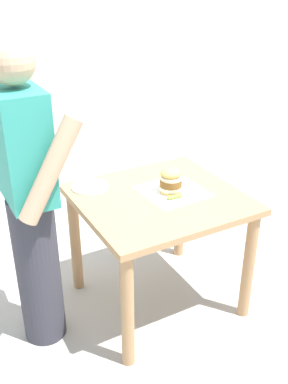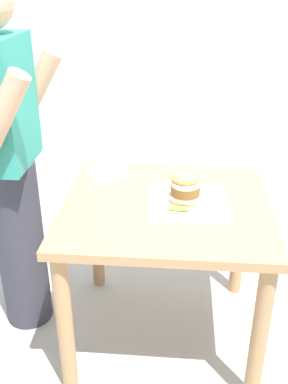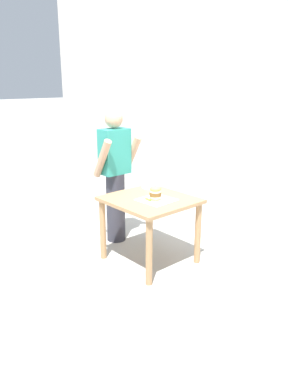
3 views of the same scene
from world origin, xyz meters
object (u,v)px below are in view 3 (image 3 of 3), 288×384
(pickle_spear, at_px, (148,199))
(side_plate_with_forks, at_px, (151,187))
(parked_car_near_curb, at_px, (154,117))
(diner_across_table, at_px, (115,175))
(sandwich, at_px, (155,193))
(patio_table, at_px, (150,210))

(pickle_spear, xyz_separation_m, side_plate_with_forks, (0.37, 0.37, -0.01))
(side_plate_with_forks, xyz_separation_m, parked_car_near_curb, (6.70, 7.20, -0.04))
(diner_across_table, height_order, parked_car_near_curb, diner_across_table)
(sandwich, bearing_deg, patio_table, 95.02)
(parked_car_near_curb, bearing_deg, side_plate_with_forks, -132.93)
(patio_table, bearing_deg, pickle_spear, -143.48)
(patio_table, bearing_deg, side_plate_with_forks, 46.61)
(pickle_spear, height_order, parked_car_near_curb, parked_car_near_curb)
(side_plate_with_forks, bearing_deg, sandwich, -126.14)
(diner_across_table, relative_size, parked_car_near_curb, 0.40)
(side_plate_with_forks, bearing_deg, parked_car_near_curb, 47.07)
(patio_table, bearing_deg, diner_across_table, 84.77)
(sandwich, bearing_deg, parked_car_near_curb, 47.39)
(patio_table, distance_m, diner_across_table, 0.77)
(side_plate_with_forks, distance_m, diner_across_table, 0.49)
(diner_across_table, xyz_separation_m, parked_car_near_curb, (6.93, 6.79, -0.16))
(sandwich, relative_size, diner_across_table, 0.11)
(sandwich, relative_size, pickle_spear, 2.21)
(side_plate_with_forks, bearing_deg, pickle_spear, -135.24)
(sandwich, height_order, side_plate_with_forks, sandwich)
(diner_across_table, bearing_deg, side_plate_with_forks, -61.28)
(patio_table, xyz_separation_m, sandwich, (0.01, -0.08, 0.22))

